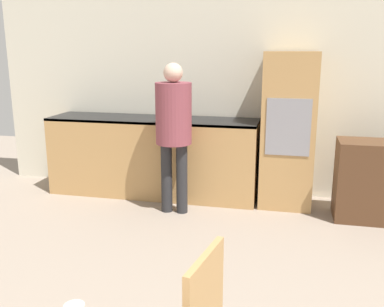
{
  "coord_description": "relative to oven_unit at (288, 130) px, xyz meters",
  "views": [
    {
      "loc": [
        0.57,
        0.44,
        1.73
      ],
      "look_at": [
        -0.02,
        3.03,
        1.08
      ],
      "focal_mm": 40.0,
      "sensor_mm": 36.0,
      "label": 1
    }
  ],
  "objects": [
    {
      "name": "sideboard",
      "position": [
        0.98,
        -0.29,
        -0.44
      ],
      "size": [
        0.94,
        0.45,
        0.83
      ],
      "color": "#51331E",
      "rests_on": "ground_plane"
    },
    {
      "name": "person_standing",
      "position": [
        -1.17,
        -0.54,
        0.12
      ],
      "size": [
        0.38,
        0.38,
        1.6
      ],
      "color": "#262628",
      "rests_on": "ground_plane"
    },
    {
      "name": "oven_unit",
      "position": [
        0.0,
        0.0,
        0.0
      ],
      "size": [
        0.57,
        0.59,
        1.71
      ],
      "color": "tan",
      "rests_on": "ground_plane"
    },
    {
      "name": "kitchen_counter",
      "position": [
        -1.57,
        -0.01,
        -0.37
      ],
      "size": [
        2.5,
        0.6,
        0.94
      ],
      "color": "tan",
      "rests_on": "ground_plane"
    },
    {
      "name": "wall_back",
      "position": [
        -0.57,
        0.34,
        0.44
      ],
      "size": [
        6.19,
        0.05,
        2.6
      ],
      "color": "beige",
      "rests_on": "ground_plane"
    }
  ]
}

